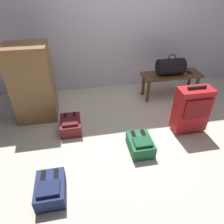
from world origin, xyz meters
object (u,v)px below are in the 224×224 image
duffel_bag_black (171,67)px  side_cabinet (33,84)px  bench (171,77)px  suitcase_upright_red (192,109)px  backpack_green (140,144)px  cell_phone (189,72)px  backpack_navy (50,189)px  backpack_maroon (71,125)px

duffel_bag_black → side_cabinet: size_ratio=0.40×
bench → suitcase_upright_red: 0.97m
suitcase_upright_red → backpack_green: 0.85m
duffel_bag_black → cell_phone: (0.35, -0.00, -0.13)m
bench → backpack_green: (-0.90, -1.22, -0.26)m
backpack_navy → backpack_green: (1.06, 0.44, 0.00)m
suitcase_upright_red → cell_phone: bearing=65.0°
cell_phone → side_cabinet: (-2.51, -0.21, 0.12)m
bench → backpack_navy: size_ratio=2.63×
cell_phone → side_cabinet: bearing=-175.1°
backpack_green → backpack_maroon: 1.01m
bench → side_cabinet: (-2.21, -0.22, 0.19)m
backpack_maroon → bench: bearing=20.8°
duffel_bag_black → side_cabinet: bearing=-174.3°
cell_phone → suitcase_upright_red: size_ratio=0.21×
duffel_bag_black → backpack_green: (-0.86, -1.22, -0.46)m
duffel_bag_black → backpack_maroon: bearing=-158.7°
bench → backpack_maroon: bearing=-159.2°
suitcase_upright_red → backpack_navy: bearing=-159.0°
bench → cell_phone: 0.32m
suitcase_upright_red → backpack_maroon: (-1.60, 0.30, -0.26)m
side_cabinet → bench: bearing=5.6°
bench → backpack_navy: bench is taller
bench → suitcase_upright_red: size_ratio=1.44×
duffel_bag_black → backpack_maroon: 1.88m
duffel_bag_black → cell_phone: size_ratio=3.06×
backpack_green → side_cabinet: side_cabinet is taller
side_cabinet → duffel_bag_black: bearing=5.7°
backpack_green → suitcase_upright_red: bearing=18.5°
backpack_green → side_cabinet: bearing=142.5°
backpack_green → cell_phone: bearing=45.1°
cell_phone → side_cabinet: side_cabinet is taller
suitcase_upright_red → side_cabinet: size_ratio=0.63×
cell_phone → backpack_green: size_ratio=0.38×
duffel_bag_black → backpack_green: duffel_bag_black is taller
suitcase_upright_red → backpack_maroon: suitcase_upright_red is taller
suitcase_upright_red → backpack_green: bearing=-161.5°
bench → backpack_maroon: 1.88m
backpack_maroon → backpack_green: bearing=-33.6°
cell_phone → backpack_maroon: bearing=-162.2°
backpack_navy → cell_phone: bearing=36.2°
duffel_bag_black → backpack_green: bearing=-125.2°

